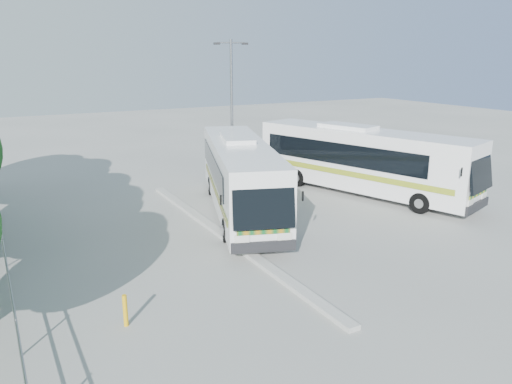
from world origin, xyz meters
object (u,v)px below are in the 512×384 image
coach_adjacent (363,159)px  lamppost (232,104)px  coach_main (240,175)px  bollard (125,311)px

coach_adjacent → lamppost: (-4.36, 6.27, 2.49)m
coach_main → bollard: coach_main is taller
lamppost → bollard: (-9.80, -13.51, -3.86)m
coach_main → coach_adjacent: (6.97, -0.14, 0.07)m
coach_main → coach_adjacent: coach_adjacent is taller
coach_main → lamppost: lamppost is taller
lamppost → bollard: 17.13m
bollard → coach_adjacent: bearing=27.1°
coach_main → lamppost: 7.13m
bollard → lamppost: bearing=54.0°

